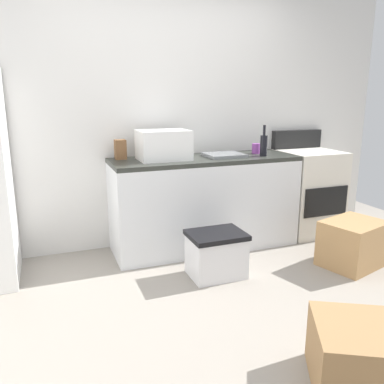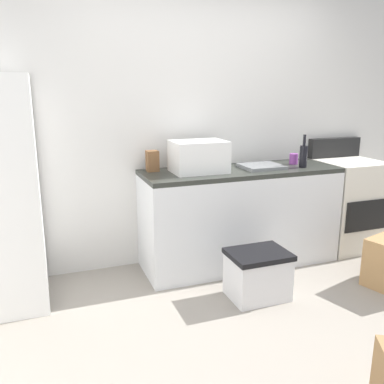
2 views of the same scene
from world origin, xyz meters
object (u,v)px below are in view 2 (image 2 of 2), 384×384
Objects in this scene: microwave at (199,157)px; coffee_mug at (294,159)px; knife_block at (152,161)px; stove_oven at (346,203)px; wine_bottle at (303,155)px; storage_bin at (258,274)px.

coffee_mug is (0.99, 0.05, -0.09)m from microwave.
stove_oven is at bearing -5.00° from knife_block.
stove_oven is 6.11× the size of knife_block.
wine_bottle reaches higher than coffee_mug.
storage_bin is (0.61, -0.84, -0.80)m from knife_block.
wine_bottle reaches higher than stove_oven.
knife_block is (-1.99, 0.17, 0.52)m from stove_oven.
microwave reaches higher than knife_block.
stove_oven is at bearing -4.11° from coffee_mug.
stove_oven is at bearing -0.00° from microwave.
microwave is 1.00m from coffee_mug.
stove_oven is at bearing 25.49° from storage_bin.
knife_block is 0.39× the size of storage_bin.
stove_oven is 3.67× the size of wine_bottle.
coffee_mug is at bearing 84.48° from wine_bottle.
storage_bin is at bearing -54.07° from knife_block.
microwave reaches higher than storage_bin.
wine_bottle reaches higher than microwave.
wine_bottle is at bearing -7.59° from microwave.
coffee_mug is (0.02, 0.18, -0.06)m from wine_bottle.
knife_block is at bearing 125.93° from storage_bin.
wine_bottle is at bearing -12.80° from knife_block.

